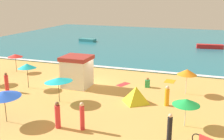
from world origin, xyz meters
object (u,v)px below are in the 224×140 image
at_px(beachgoer_2, 58,115).
at_px(beachgoer_5, 7,82).
at_px(beach_tent, 136,95).
at_px(beachgoer_0, 170,129).
at_px(beach_umbrella_7, 27,66).
at_px(small_boat_1, 210,46).
at_px(beach_umbrella_8, 4,94).
at_px(beachgoer_3, 147,83).
at_px(lifeguard_cabana, 77,71).
at_px(beach_umbrella_6, 15,56).
at_px(beachgoer_4, 82,116).
at_px(beach_umbrella_3, 186,102).
at_px(beach_umbrella_4, 58,80).
at_px(beachgoer_1, 167,96).
at_px(beach_umbrella_1, 187,72).
at_px(small_boat_0, 88,40).

height_order(beachgoer_2, beachgoer_5, beachgoer_2).
xyz_separation_m(beach_tent, beachgoer_0, (3.45, -5.43, 0.21)).
height_order(beach_umbrella_7, beachgoer_5, beach_umbrella_7).
xyz_separation_m(beachgoer_2, small_boat_1, (8.69, 32.22, -0.43)).
bearing_deg(beachgoer_2, beach_umbrella_7, 137.80).
xyz_separation_m(beach_umbrella_7, beach_tent, (10.34, -0.16, -1.43)).
xyz_separation_m(beach_umbrella_8, small_boat_1, (12.45, 32.63, -1.54)).
bearing_deg(beachgoer_3, lifeguard_cabana, -162.43).
height_order(lifeguard_cabana, beach_umbrella_7, lifeguard_cabana).
distance_m(beach_umbrella_6, beach_umbrella_8, 13.30).
bearing_deg(beachgoer_3, beachgoer_5, -155.26).
relative_size(beach_umbrella_6, beachgoer_4, 1.24).
distance_m(beachgoer_2, beachgoer_5, 9.27).
bearing_deg(beach_tent, beach_umbrella_3, -35.53).
bearing_deg(beach_umbrella_4, beachgoer_4, -44.11).
bearing_deg(beachgoer_1, beachgoer_0, -79.55).
relative_size(beach_umbrella_1, small_boat_1, 0.53).
xyz_separation_m(beachgoer_1, beachgoer_3, (-2.41, 3.89, -0.37)).
height_order(beachgoer_0, beachgoer_5, beachgoer_0).
bearing_deg(beach_umbrella_7, beachgoer_0, -22.07).
xyz_separation_m(beachgoer_4, beachgoer_5, (-9.59, 4.41, -0.10)).
height_order(beachgoer_0, beachgoer_4, beachgoer_4).
height_order(beachgoer_3, beachgoer_5, beachgoer_5).
distance_m(beach_tent, small_boat_0, 30.74).
bearing_deg(beachgoer_0, beach_umbrella_3, 75.69).
distance_m(beach_umbrella_7, beachgoer_1, 12.82).
distance_m(beach_umbrella_7, beachgoer_3, 11.19).
relative_size(beach_tent, beachgoer_1, 1.22).
relative_size(beachgoer_1, beachgoer_5, 0.94).
relative_size(beach_umbrella_6, beachgoer_1, 1.42).
xyz_separation_m(beach_umbrella_3, small_boat_0, (-20.38, 29.00, -1.33)).
relative_size(beach_umbrella_3, beachgoer_0, 1.38).
distance_m(beachgoer_0, small_boat_0, 37.18).
bearing_deg(beachgoer_5, beach_umbrella_8, -50.41).
relative_size(beach_umbrella_3, beach_tent, 1.27).
bearing_deg(beach_umbrella_1, beachgoer_3, 169.77).
height_order(beach_umbrella_3, beachgoer_1, beach_umbrella_3).
relative_size(beachgoer_1, small_boat_1, 0.39).
relative_size(beachgoer_3, beachgoer_5, 0.54).
relative_size(beach_umbrella_8, beachgoer_1, 1.48).
height_order(beachgoer_2, beachgoer_3, beachgoer_2).
distance_m(beach_umbrella_3, small_boat_1, 29.24).
bearing_deg(small_boat_0, beach_umbrella_1, -48.76).
height_order(beach_umbrella_1, beach_umbrella_3, beach_umbrella_1).
bearing_deg(beachgoer_0, beachgoer_4, -177.57).
bearing_deg(beachgoer_4, beach_umbrella_8, -172.53).
bearing_deg(small_boat_1, beach_tent, -100.98).
relative_size(beachgoer_1, beachgoer_4, 0.87).
bearing_deg(small_boat_0, beachgoer_0, -57.93).
relative_size(beachgoer_4, beachgoer_5, 1.08).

